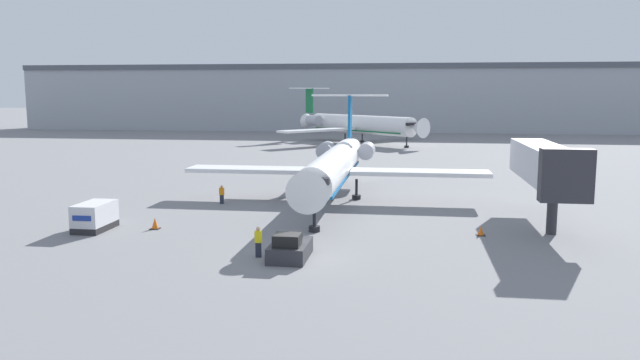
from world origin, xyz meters
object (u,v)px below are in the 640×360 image
jet_bridge (545,165)px  airplane_main (335,164)px  airplane_parked_far_left (357,124)px  pushback_tug (290,249)px  worker_by_wing (222,194)px  traffic_cone_right (481,231)px  worker_near_tug (258,241)px  traffic_cone_left (155,224)px  luggage_cart (95,216)px

jet_bridge → airplane_main: bearing=153.4°
airplane_parked_far_left → airplane_main: bearing=-87.0°
pushback_tug → airplane_parked_far_left: airplane_parked_far_left is taller
airplane_parked_far_left → jet_bridge: airplane_parked_far_left is taller
worker_by_wing → traffic_cone_right: bearing=-23.5°
worker_near_tug → traffic_cone_left: worker_near_tug is taller
airplane_parked_far_left → pushback_tug: bearing=-87.9°
traffic_cone_left → traffic_cone_right: (22.77, 1.22, -0.08)m
worker_near_tug → airplane_main: bearing=83.6°
worker_near_tug → worker_by_wing: size_ratio=1.12×
airplane_main → traffic_cone_left: bearing=-130.1°
airplane_parked_far_left → traffic_cone_right: bearing=-78.8°
worker_near_tug → jet_bridge: bearing=32.4°
luggage_cart → airplane_main: bearing=43.2°
luggage_cart → traffic_cone_left: 4.19m
worker_near_tug → jet_bridge: size_ratio=0.13×
luggage_cart → traffic_cone_left: luggage_cart is taller
worker_by_wing → traffic_cone_right: worker_by_wing is taller
pushback_tug → traffic_cone_right: size_ratio=6.01×
worker_by_wing → traffic_cone_right: size_ratio=2.56×
worker_by_wing → traffic_cone_right: (21.01, -9.14, -0.54)m
airplane_main → airplane_parked_far_left: 62.06m
worker_near_tug → traffic_cone_left: (-9.12, 6.38, -0.59)m
airplane_main → luggage_cart: size_ratio=8.71×
airplane_main → traffic_cone_right: airplane_main is taller
luggage_cart → worker_near_tug: (13.16, -5.44, -0.01)m
worker_by_wing → traffic_cone_left: bearing=-99.6°
airplane_main → traffic_cone_left: size_ratio=38.33×
worker_near_tug → traffic_cone_left: bearing=145.0°
airplane_main → traffic_cone_left: 17.86m
luggage_cart → worker_near_tug: size_ratio=1.92×
pushback_tug → traffic_cone_right: 14.01m
luggage_cart → jet_bridge: bearing=11.2°
airplane_main → luggage_cart: 21.22m
luggage_cart → worker_by_wing: bearing=62.8°
worker_by_wing → traffic_cone_left: size_ratio=2.03×
traffic_cone_left → airplane_parked_far_left: airplane_parked_far_left is taller
luggage_cart → worker_near_tug: bearing=-22.5°
worker_near_tug → airplane_parked_far_left: size_ratio=0.07×
worker_by_wing → airplane_parked_far_left: bearing=84.5°
pushback_tug → jet_bridge: jet_bridge is taller
pushback_tug → jet_bridge: size_ratio=0.27×
traffic_cone_left → worker_near_tug: bearing=-35.0°
airplane_parked_far_left → luggage_cart: bearing=-99.0°
traffic_cone_right → jet_bridge: bearing=40.4°
luggage_cart → airplane_parked_far_left: airplane_parked_far_left is taller
luggage_cart → worker_by_wing: luggage_cart is taller
worker_near_tug → jet_bridge: (18.48, 11.72, 3.48)m
traffic_cone_right → airplane_parked_far_left: bearing=101.2°
worker_near_tug → traffic_cone_right: worker_near_tug is taller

